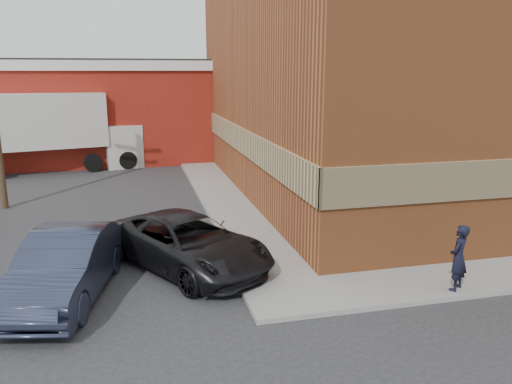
{
  "coord_description": "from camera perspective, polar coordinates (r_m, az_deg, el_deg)",
  "views": [
    {
      "loc": [
        -2.68,
        -10.63,
        4.97
      ],
      "look_at": [
        0.37,
        1.81,
        1.86
      ],
      "focal_mm": 35.0,
      "sensor_mm": 36.0,
      "label": 1
    }
  ],
  "objects": [
    {
      "name": "sidewalk_west",
      "position": [
        20.5,
        -4.18,
        -0.26
      ],
      "size": [
        1.8,
        18.0,
        0.12
      ],
      "primitive_type": "cube",
      "color": "gray",
      "rests_on": "ground"
    },
    {
      "name": "sedan",
      "position": [
        12.01,
        -20.92,
        -7.85
      ],
      "size": [
        2.53,
        4.8,
        1.51
      ],
      "primitive_type": "imported",
      "rotation": [
        0.0,
        0.0,
        -0.21
      ],
      "color": "#2A3146",
      "rests_on": "ground"
    },
    {
      "name": "man",
      "position": [
        12.2,
        22.13,
        -6.97
      ],
      "size": [
        0.67,
        0.63,
        1.53
      ],
      "primitive_type": "imported",
      "rotation": [
        0.0,
        0.0,
        3.79
      ],
      "color": "black",
      "rests_on": "sidewalk_south"
    },
    {
      "name": "box_truck",
      "position": [
        27.19,
        -21.81,
        6.97
      ],
      "size": [
        8.28,
        4.03,
        3.93
      ],
      "rotation": [
        0.0,
        0.0,
        0.22
      ],
      "color": "silver",
      "rests_on": "ground"
    },
    {
      "name": "warehouse",
      "position": [
        30.88,
        -20.18,
        8.81
      ],
      "size": [
        16.3,
        8.3,
        5.6
      ],
      "color": "maroon",
      "rests_on": "ground"
    },
    {
      "name": "ground",
      "position": [
        12.04,
        0.34,
        -10.75
      ],
      "size": [
        90.0,
        90.0,
        0.0
      ],
      "primitive_type": "plane",
      "color": "#28282B",
      "rests_on": "ground"
    },
    {
      "name": "brick_building",
      "position": [
        22.59,
        16.25,
        12.39
      ],
      "size": [
        14.25,
        18.25,
        9.36
      ],
      "color": "#A2542A",
      "rests_on": "ground"
    },
    {
      "name": "suv_a",
      "position": [
        12.97,
        -7.83,
        -5.77
      ],
      "size": [
        4.5,
        5.41,
        1.37
      ],
      "primitive_type": "imported",
      "rotation": [
        0.0,
        0.0,
        0.54
      ],
      "color": "black",
      "rests_on": "ground"
    }
  ]
}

